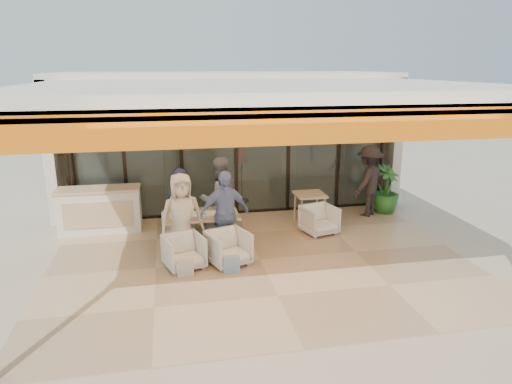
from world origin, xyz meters
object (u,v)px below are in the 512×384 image
at_px(chair_far_right, 217,218).
at_px(chair_near_right, 228,246).
at_px(diner_grey, 219,199).
at_px(diner_navy, 180,205).
at_px(host_counter, 100,210).
at_px(standing_woman, 369,181).
at_px(chair_near_left, 184,250).
at_px(diner_cream, 182,216).
at_px(side_table, 310,198).
at_px(diner_periwinkle, 225,214).
at_px(side_chair, 319,219).
at_px(chair_far_left, 180,219).
at_px(dining_table, 202,216).
at_px(potted_palm, 386,189).

xyz_separation_m(chair_far_right, chair_near_right, (0.00, -1.90, 0.06)).
bearing_deg(diner_grey, diner_navy, -17.56).
height_order(host_counter, standing_woman, standing_woman).
xyz_separation_m(host_counter, diner_grey, (2.63, -0.94, 0.39)).
bearing_deg(chair_near_left, chair_far_right, 49.15).
height_order(diner_cream, side_table, diner_cream).
bearing_deg(diner_grey, chair_near_left, 41.48).
distance_m(chair_near_right, standing_woman, 4.51).
height_order(diner_periwinkle, side_chair, diner_periwinkle).
bearing_deg(chair_far_left, standing_woman, -159.43).
xyz_separation_m(chair_near_right, diner_navy, (-0.84, 1.40, 0.45)).
height_order(chair_far_left, side_chair, side_chair).
relative_size(host_counter, chair_near_left, 2.62).
bearing_deg(dining_table, standing_woman, 17.05).
distance_m(host_counter, diner_grey, 2.82).
xyz_separation_m(diner_navy, potted_palm, (5.25, 1.01, -0.18)).
relative_size(chair_far_right, diner_navy, 0.38).
distance_m(diner_navy, side_table, 3.15).
bearing_deg(side_chair, diner_navy, 162.69).
distance_m(diner_navy, potted_palm, 5.35).
distance_m(chair_near_left, diner_grey, 1.73).
bearing_deg(chair_far_right, diner_cream, 70.24).
height_order(chair_near_right, side_chair, chair_near_right).
distance_m(chair_near_right, diner_cream, 1.09).
height_order(chair_far_left, diner_navy, diner_navy).
distance_m(dining_table, diner_grey, 0.66).
relative_size(chair_near_left, chair_near_right, 0.96).
bearing_deg(diner_periwinkle, standing_woman, 11.39).
bearing_deg(diner_periwinkle, diner_cream, 166.75).
bearing_deg(diner_grey, standing_woman, 175.14).
bearing_deg(diner_grey, host_counter, -37.26).
xyz_separation_m(chair_far_left, side_chair, (3.08, -0.64, 0.02)).
relative_size(host_counter, side_table, 2.48).
bearing_deg(chair_far_left, chair_far_right, -163.93).
bearing_deg(diner_periwinkle, side_chair, 5.40).
relative_size(chair_far_right, diner_grey, 0.33).
height_order(diner_grey, side_chair, diner_grey).
bearing_deg(side_table, chair_near_left, -146.94).
bearing_deg(host_counter, chair_near_right, -41.66).
bearing_deg(chair_far_left, diner_cream, 106.07).
bearing_deg(diner_grey, chair_far_left, -48.32).
bearing_deg(side_chair, diner_periwinkle, -176.01).
xyz_separation_m(dining_table, diner_cream, (-0.41, -0.46, 0.17)).
height_order(chair_far_right, diner_navy, diner_navy).
height_order(chair_near_left, potted_palm, potted_palm).
bearing_deg(standing_woman, chair_far_left, -32.94).
distance_m(diner_navy, diner_grey, 0.85).
relative_size(diner_cream, standing_woman, 0.95).
bearing_deg(potted_palm, host_counter, -179.48).
xyz_separation_m(chair_near_right, diner_grey, (0.00, 1.40, 0.55)).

